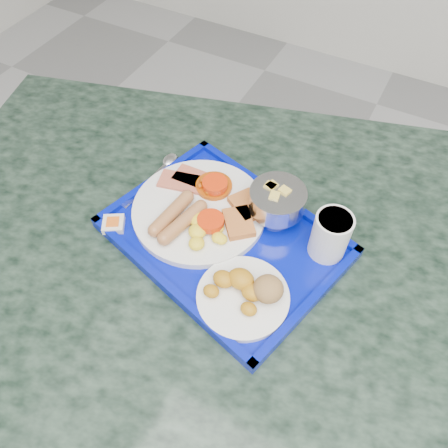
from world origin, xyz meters
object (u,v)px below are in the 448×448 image
(tray, at_px, (224,238))
(fruit_bowl, at_px, (277,200))
(bread_plate, at_px, (247,292))
(table, at_px, (229,295))
(main_plate, at_px, (202,210))
(juice_cup, at_px, (331,234))

(tray, xyz_separation_m, fruit_bowl, (0.07, 0.09, 0.05))
(tray, bearing_deg, bread_plate, -45.26)
(tray, bearing_deg, table, -8.18)
(tray, relative_size, fruit_bowl, 4.55)
(table, bearing_deg, main_plate, 159.69)
(table, bearing_deg, tray, 171.82)
(table, relative_size, juice_cup, 15.60)
(tray, distance_m, juice_cup, 0.20)
(table, relative_size, tray, 3.00)
(juice_cup, bearing_deg, tray, -161.19)
(fruit_bowl, distance_m, juice_cup, 0.12)
(juice_cup, bearing_deg, table, -159.13)
(bread_plate, height_order, juice_cup, juice_cup)
(table, xyz_separation_m, main_plate, (-0.08, 0.03, 0.23))
(table, xyz_separation_m, bread_plate, (0.08, -0.09, 0.24))
(tray, relative_size, bread_plate, 3.06)
(fruit_bowl, bearing_deg, juice_cup, -14.24)
(table, height_order, main_plate, main_plate)
(table, height_order, tray, tray)
(fruit_bowl, bearing_deg, main_plate, -153.44)
(main_plate, xyz_separation_m, bread_plate, (0.16, -0.12, 0.00))
(main_plate, bearing_deg, tray, -22.78)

